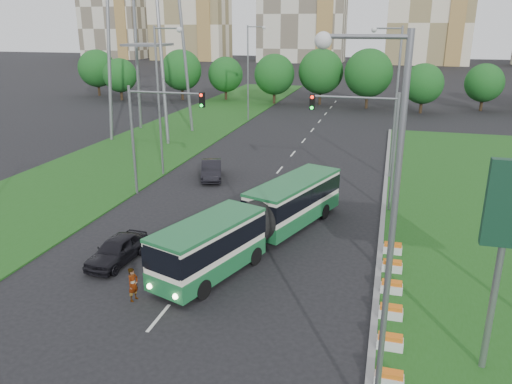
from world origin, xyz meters
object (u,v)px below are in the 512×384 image
(articulated_bus, at_px, (256,219))
(car_left_near, at_px, (117,250))
(traffic_mast_left, at_px, (152,124))
(shopping_trolley, at_px, (182,293))
(car_left_far, at_px, (211,170))
(traffic_mast_median, at_px, (370,133))
(pedestrian, at_px, (133,284))

(articulated_bus, relative_size, car_left_near, 3.70)
(traffic_mast_left, relative_size, articulated_bus, 0.51)
(articulated_bus, height_order, shopping_trolley, articulated_bus)
(car_left_far, bearing_deg, traffic_mast_median, -37.10)
(traffic_mast_median, height_order, car_left_near, traffic_mast_median)
(car_left_near, relative_size, car_left_far, 0.93)
(articulated_bus, relative_size, pedestrian, 9.62)
(car_left_near, height_order, shopping_trolley, car_left_near)
(traffic_mast_left, relative_size, shopping_trolley, 12.14)
(shopping_trolley, bearing_deg, car_left_far, 100.52)
(traffic_mast_median, bearing_deg, pedestrian, -122.50)
(traffic_mast_left, distance_m, articulated_bus, 12.13)
(car_left_far, xyz_separation_m, pedestrian, (3.14, -19.00, 0.06))
(traffic_mast_median, bearing_deg, articulated_bus, -126.89)
(traffic_mast_left, height_order, car_left_near, traffic_mast_left)
(traffic_mast_median, height_order, car_left_far, traffic_mast_median)
(car_left_near, relative_size, pedestrian, 2.60)
(traffic_mast_median, height_order, pedestrian, traffic_mast_median)
(articulated_bus, bearing_deg, car_left_near, -128.92)
(articulated_bus, xyz_separation_m, pedestrian, (-3.83, -7.36, -0.76))
(traffic_mast_left, xyz_separation_m, articulated_bus, (9.48, -6.57, -3.78))
(car_left_far, distance_m, pedestrian, 19.26)
(car_left_near, bearing_deg, traffic_mast_median, 48.12)
(articulated_bus, bearing_deg, traffic_mast_left, 164.48)
(car_left_near, distance_m, shopping_trolley, 5.51)
(traffic_mast_median, relative_size, car_left_far, 1.76)
(traffic_mast_median, bearing_deg, traffic_mast_left, -176.23)
(pedestrian, bearing_deg, shopping_trolley, -60.30)
(traffic_mast_left, relative_size, car_left_near, 1.90)
(car_left_near, distance_m, pedestrian, 4.27)
(car_left_near, bearing_deg, shopping_trolley, -24.21)
(car_left_near, bearing_deg, articulated_bus, 36.41)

